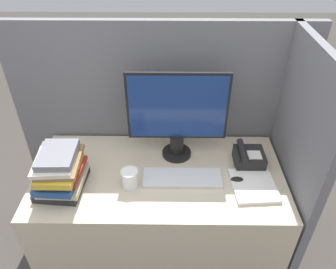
# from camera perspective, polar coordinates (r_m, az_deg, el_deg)

# --- Properties ---
(cubicle_panel_rear) EXTENTS (1.80, 0.04, 1.46)m
(cubicle_panel_rear) POSITION_cam_1_polar(r_m,az_deg,el_deg) (2.16, -1.24, 0.48)
(cubicle_panel_rear) COLOR slate
(cubicle_panel_rear) RESTS_ON ground_plane
(cubicle_panel_right) EXTENTS (0.04, 0.76, 1.46)m
(cubicle_panel_right) POSITION_cam_1_polar(r_m,az_deg,el_deg) (1.99, 20.33, -5.78)
(cubicle_panel_right) COLOR slate
(cubicle_panel_right) RESTS_ON ground_plane
(desk) EXTENTS (1.40, 0.70, 0.72)m
(desk) POSITION_cam_1_polar(r_m,az_deg,el_deg) (2.13, -1.42, -13.93)
(desk) COLOR beige
(desk) RESTS_ON ground_plane
(monitor) EXTENTS (0.56, 0.17, 0.54)m
(monitor) POSITION_cam_1_polar(r_m,az_deg,el_deg) (1.83, 1.64, 3.24)
(monitor) COLOR black
(monitor) RESTS_ON desk
(keyboard) EXTENTS (0.43, 0.15, 0.02)m
(keyboard) POSITION_cam_1_polar(r_m,az_deg,el_deg) (1.82, 2.52, -7.58)
(keyboard) COLOR silver
(keyboard) RESTS_ON desk
(mouse) EXTENTS (0.07, 0.04, 0.03)m
(mouse) POSITION_cam_1_polar(r_m,az_deg,el_deg) (1.84, 11.93, -7.74)
(mouse) COLOR black
(mouse) RESTS_ON desk
(coffee_cup) EXTENTS (0.09, 0.09, 0.11)m
(coffee_cup) POSITION_cam_1_polar(r_m,az_deg,el_deg) (1.77, -6.65, -7.65)
(coffee_cup) COLOR white
(coffee_cup) RESTS_ON desk
(book_stack) EXTENTS (0.25, 0.31, 0.24)m
(book_stack) POSITION_cam_1_polar(r_m,az_deg,el_deg) (1.80, -18.25, -6.15)
(book_stack) COLOR #262628
(book_stack) RESTS_ON desk
(desk_telephone) EXTENTS (0.17, 0.18, 0.12)m
(desk_telephone) POSITION_cam_1_polar(r_m,az_deg,el_deg) (1.95, 13.83, -3.92)
(desk_telephone) COLOR black
(desk_telephone) RESTS_ON desk
(paper_pile) EXTENTS (0.25, 0.27, 0.02)m
(paper_pile) POSITION_cam_1_polar(r_m,az_deg,el_deg) (1.84, 14.67, -8.57)
(paper_pile) COLOR white
(paper_pile) RESTS_ON desk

